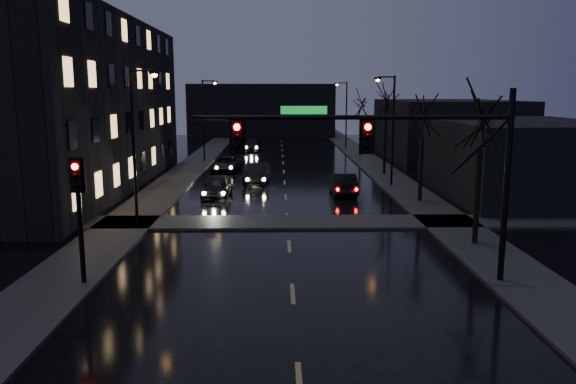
{
  "coord_description": "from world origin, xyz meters",
  "views": [
    {
      "loc": [
        -0.49,
        -10.44,
        6.88
      ],
      "look_at": [
        -0.13,
        10.06,
        3.2
      ],
      "focal_mm": 35.0,
      "sensor_mm": 36.0,
      "label": 1
    }
  ],
  "objects_px": {
    "oncoming_car_a": "(217,186)",
    "oncoming_car_c": "(226,164)",
    "oncoming_car_b": "(257,174)",
    "lead_car": "(343,184)",
    "oncoming_car_d": "(252,145)"
  },
  "relations": [
    {
      "from": "oncoming_car_a",
      "to": "oncoming_car_d",
      "type": "distance_m",
      "value": 29.31
    },
    {
      "from": "oncoming_car_b",
      "to": "oncoming_car_c",
      "type": "bearing_deg",
      "value": 119.25
    },
    {
      "from": "lead_car",
      "to": "oncoming_car_c",
      "type": "bearing_deg",
      "value": -51.06
    },
    {
      "from": "oncoming_car_c",
      "to": "lead_car",
      "type": "relative_size",
      "value": 1.07
    },
    {
      "from": "oncoming_car_b",
      "to": "oncoming_car_c",
      "type": "distance_m",
      "value": 7.07
    },
    {
      "from": "oncoming_car_a",
      "to": "oncoming_car_d",
      "type": "height_order",
      "value": "oncoming_car_a"
    },
    {
      "from": "oncoming_car_b",
      "to": "oncoming_car_d",
      "type": "height_order",
      "value": "oncoming_car_b"
    },
    {
      "from": "oncoming_car_b",
      "to": "lead_car",
      "type": "height_order",
      "value": "oncoming_car_b"
    },
    {
      "from": "oncoming_car_a",
      "to": "oncoming_car_c",
      "type": "bearing_deg",
      "value": 94.97
    },
    {
      "from": "oncoming_car_a",
      "to": "oncoming_car_c",
      "type": "distance_m",
      "value": 11.95
    },
    {
      "from": "oncoming_car_a",
      "to": "lead_car",
      "type": "bearing_deg",
      "value": 8.64
    },
    {
      "from": "oncoming_car_a",
      "to": "oncoming_car_b",
      "type": "bearing_deg",
      "value": 68.88
    },
    {
      "from": "oncoming_car_a",
      "to": "lead_car",
      "type": "height_order",
      "value": "oncoming_car_a"
    },
    {
      "from": "oncoming_car_a",
      "to": "oncoming_car_b",
      "type": "relative_size",
      "value": 0.94
    },
    {
      "from": "oncoming_car_a",
      "to": "oncoming_car_b",
      "type": "height_order",
      "value": "oncoming_car_b"
    }
  ]
}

